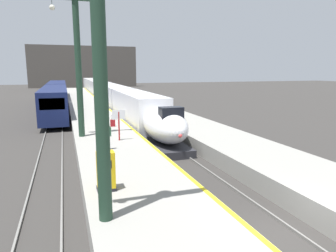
{
  "coord_description": "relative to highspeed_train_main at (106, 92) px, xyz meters",
  "views": [
    {
      "loc": [
        -6.96,
        -8.08,
        5.87
      ],
      "look_at": [
        0.16,
        12.85,
        1.8
      ],
      "focal_mm": 32.58,
      "sensor_mm": 36.0,
      "label": 1
    }
  ],
  "objects": [
    {
      "name": "platform_right",
      "position": [
        4.05,
        -21.99,
        -1.45
      ],
      "size": [
        4.8,
        110.0,
        1.05
      ],
      "primitive_type": "cube",
      "color": "gray",
      "rests_on": "ground"
    },
    {
      "name": "ticket_machine_yellow",
      "position": [
        -5.55,
        -42.87,
        -0.18
      ],
      "size": [
        0.76,
        0.62,
        1.6
      ],
      "color": "yellow",
      "rests_on": "platform_left"
    },
    {
      "name": "passenger_near_edge",
      "position": [
        -4.26,
        -28.11,
        0.07
      ],
      "size": [
        0.47,
        0.41,
        1.69
      ],
      "color": "#23232D",
      "rests_on": "platform_left"
    },
    {
      "name": "departure_info_board",
      "position": [
        -3.51,
        -34.15,
        0.58
      ],
      "size": [
        0.9,
        0.1,
        2.12
      ],
      "color": "maroon",
      "rests_on": "platform_left"
    },
    {
      "name": "rail_main_right",
      "position": [
        0.75,
        -19.24,
        -1.91
      ],
      "size": [
        0.08,
        110.0,
        0.12
      ],
      "primitive_type": "cube",
      "color": "slate",
      "rests_on": "ground"
    },
    {
      "name": "regional_train_adjacent",
      "position": [
        -8.1,
        -6.38,
        0.16
      ],
      "size": [
        2.85,
        36.6,
        3.8
      ],
      "color": "#141E4C",
      "rests_on": "ground"
    },
    {
      "name": "platform_left",
      "position": [
        -4.05,
        -21.99,
        -1.45
      ],
      "size": [
        4.8,
        110.0,
        1.05
      ],
      "primitive_type": "cube",
      "color": "gray",
      "rests_on": "ground"
    },
    {
      "name": "passenger_mid_platform",
      "position": [
        -4.66,
        -36.46,
        0.07
      ],
      "size": [
        0.56,
        0.3,
        1.69
      ],
      "color": "#23232D",
      "rests_on": "platform_left"
    },
    {
      "name": "ground_plane",
      "position": [
        0.0,
        -46.74,
        -1.97
      ],
      "size": [
        260.0,
        260.0,
        0.0
      ],
      "primitive_type": "plane",
      "color": "#33302D"
    },
    {
      "name": "rolling_suitcase",
      "position": [
        -3.13,
        -28.68,
        -0.62
      ],
      "size": [
        0.4,
        0.22,
        0.98
      ],
      "color": "maroon",
      "rests_on": "platform_left"
    },
    {
      "name": "platform_left_safety_stripe",
      "position": [
        -1.77,
        -21.99,
        -0.92
      ],
      "size": [
        0.2,
        107.8,
        0.01
      ],
      "primitive_type": "cube",
      "color": "yellow",
      "rests_on": "platform_left"
    },
    {
      "name": "terminus_back_wall",
      "position": [
        0.0,
        55.26,
        5.03
      ],
      "size": [
        36.0,
        2.0,
        14.0
      ],
      "primitive_type": "cube",
      "color": "#4C4742",
      "rests_on": "ground"
    },
    {
      "name": "station_column_near",
      "position": [
        -5.84,
        -45.37,
        4.75
      ],
      "size": [
        4.0,
        0.68,
        9.27
      ],
      "color": "#1E3828",
      "rests_on": "platform_left"
    },
    {
      "name": "rail_main_left",
      "position": [
        -0.75,
        -19.24,
        -1.91
      ],
      "size": [
        0.08,
        110.0,
        0.12
      ],
      "primitive_type": "cube",
      "color": "slate",
      "rests_on": "ground"
    },
    {
      "name": "rail_secondary_right",
      "position": [
        -7.35,
        -19.24,
        -1.91
      ],
      "size": [
        0.08,
        110.0,
        0.12
      ],
      "primitive_type": "cube",
      "color": "slate",
      "rests_on": "ground"
    },
    {
      "name": "station_column_mid",
      "position": [
        -5.9,
        -31.93,
        4.98
      ],
      "size": [
        4.0,
        0.68,
        9.9
      ],
      "color": "#1E3828",
      "rests_on": "platform_left"
    },
    {
      "name": "highspeed_train_main",
      "position": [
        0.0,
        0.0,
        0.0
      ],
      "size": [
        2.92,
        75.31,
        3.6
      ],
      "color": "silver",
      "rests_on": "ground"
    },
    {
      "name": "rail_secondary_left",
      "position": [
        -8.85,
        -19.24,
        -1.91
      ],
      "size": [
        0.08,
        110.0,
        0.12
      ],
      "primitive_type": "cube",
      "color": "slate",
      "rests_on": "ground"
    }
  ]
}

